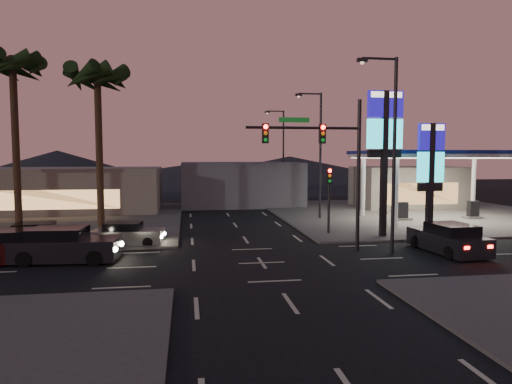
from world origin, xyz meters
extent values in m
plane|color=black|center=(0.00, 0.00, 0.00)|extent=(140.00, 140.00, 0.00)
cube|color=#47443F|center=(16.00, 16.00, 0.06)|extent=(24.00, 24.00, 0.12)
cube|color=#47443F|center=(-16.00, 16.00, 0.06)|extent=(24.00, 24.00, 0.12)
cylinder|color=silver|center=(11.00, 9.00, 2.50)|extent=(0.36, 0.36, 5.00)
cylinder|color=silver|center=(11.00, 15.00, 2.50)|extent=(0.36, 0.36, 5.00)
cylinder|color=silver|center=(21.00, 15.00, 2.50)|extent=(0.36, 0.36, 5.00)
cube|color=silver|center=(16.00, 12.00, 5.20)|extent=(12.00, 8.00, 0.50)
cube|color=white|center=(16.00, 12.00, 4.90)|extent=(11.60, 7.60, 0.06)
cube|color=navy|center=(16.00, 12.00, 5.35)|extent=(12.20, 8.20, 0.25)
cube|color=black|center=(13.00, 12.00, 0.80)|extent=(0.80, 0.50, 1.40)
cube|color=black|center=(19.00, 12.00, 0.80)|extent=(0.80, 0.50, 1.40)
cube|color=#726B5B|center=(18.00, 21.00, 2.00)|extent=(10.00, 6.00, 4.00)
cube|color=black|center=(8.50, 5.50, 4.50)|extent=(0.35, 0.35, 9.00)
cube|color=#160C84|center=(8.50, 5.50, 8.20)|extent=(2.20, 0.30, 1.60)
cube|color=white|center=(8.50, 5.50, 8.75)|extent=(1.98, 0.32, 0.35)
cube|color=#17CEE3|center=(8.50, 5.50, 6.40)|extent=(2.20, 0.30, 1.80)
cube|color=black|center=(8.50, 5.50, 5.20)|extent=(2.09, 0.28, 0.50)
cube|color=black|center=(11.00, 4.50, 3.50)|extent=(0.35, 0.35, 7.00)
cube|color=#160C84|center=(11.00, 4.50, 6.20)|extent=(1.60, 0.30, 1.60)
cube|color=white|center=(11.00, 4.50, 6.75)|extent=(1.44, 0.32, 0.35)
cube|color=#17CEE3|center=(11.00, 4.50, 4.40)|extent=(1.60, 0.30, 1.80)
cube|color=black|center=(11.00, 4.50, 3.20)|extent=(1.52, 0.28, 0.50)
cylinder|color=black|center=(5.50, 2.00, 4.00)|extent=(0.20, 0.20, 8.00)
cylinder|color=black|center=(2.50, 2.00, 6.50)|extent=(6.00, 0.14, 0.14)
cube|color=#0C3F14|center=(2.00, 2.00, 6.90)|extent=(1.60, 0.05, 0.25)
cube|color=black|center=(3.50, 2.00, 6.20)|extent=(0.32, 0.25, 1.00)
sphere|color=#FF0C07|center=(3.50, 1.85, 6.53)|extent=(0.22, 0.22, 0.22)
sphere|color=orange|center=(3.50, 1.85, 6.20)|extent=(0.20, 0.20, 0.20)
sphere|color=#0CB226|center=(3.50, 1.85, 5.87)|extent=(0.20, 0.20, 0.20)
cube|color=black|center=(0.50, 2.00, 6.20)|extent=(0.32, 0.25, 1.00)
sphere|color=#FF0C07|center=(0.50, 1.85, 6.53)|extent=(0.22, 0.22, 0.22)
sphere|color=orange|center=(0.50, 1.85, 6.20)|extent=(0.20, 0.20, 0.20)
sphere|color=#0CB226|center=(0.50, 1.85, 5.87)|extent=(0.20, 0.20, 0.20)
cylinder|color=black|center=(5.50, 7.00, 2.00)|extent=(0.16, 0.16, 4.00)
cube|color=black|center=(5.50, 7.00, 3.80)|extent=(0.32, 0.25, 1.00)
sphere|color=#FF0C07|center=(5.50, 6.85, 4.13)|extent=(0.22, 0.22, 0.22)
sphere|color=orange|center=(5.50, 6.85, 3.80)|extent=(0.20, 0.20, 0.20)
sphere|color=#0CB226|center=(5.50, 6.85, 3.47)|extent=(0.20, 0.20, 0.20)
cylinder|color=black|center=(7.00, 1.00, 5.00)|extent=(0.18, 0.18, 10.00)
cylinder|color=black|center=(6.10, 1.00, 9.90)|extent=(1.80, 0.12, 0.12)
cube|color=black|center=(5.20, 1.00, 9.80)|extent=(0.50, 0.25, 0.18)
sphere|color=#FFCC8C|center=(5.20, 1.00, 9.68)|extent=(0.20, 0.20, 0.20)
cylinder|color=black|center=(7.00, 14.00, 5.00)|extent=(0.18, 0.18, 10.00)
cylinder|color=black|center=(6.10, 14.00, 9.90)|extent=(1.80, 0.12, 0.12)
cube|color=black|center=(5.20, 14.00, 9.80)|extent=(0.50, 0.25, 0.18)
sphere|color=#FFCC8C|center=(5.20, 14.00, 9.68)|extent=(0.20, 0.20, 0.20)
cylinder|color=black|center=(7.00, 28.00, 5.00)|extent=(0.18, 0.18, 10.00)
cylinder|color=black|center=(6.10, 28.00, 9.90)|extent=(1.80, 0.12, 0.12)
cube|color=black|center=(5.20, 28.00, 9.80)|extent=(0.50, 0.25, 0.18)
sphere|color=#FFCC8C|center=(5.20, 28.00, 9.68)|extent=(0.20, 0.20, 0.20)
cylinder|color=black|center=(-9.00, 9.50, 5.10)|extent=(0.44, 0.44, 10.20)
sphere|color=black|center=(-9.00, 9.50, 10.20)|extent=(0.90, 0.90, 0.90)
cone|color=black|center=(-7.70, 9.50, 9.90)|extent=(0.90, 2.74, 1.91)
cone|color=black|center=(-8.08, 10.42, 9.90)|extent=(2.57, 2.57, 1.91)
cone|color=black|center=(-9.00, 10.80, 9.90)|extent=(2.74, 0.90, 1.91)
cone|color=black|center=(-9.92, 10.42, 9.90)|extent=(2.57, 2.57, 1.91)
cone|color=black|center=(-10.30, 9.50, 9.90)|extent=(0.90, 2.74, 1.91)
cone|color=black|center=(-9.92, 8.58, 9.90)|extent=(2.57, 2.57, 1.91)
cone|color=black|center=(-9.00, 8.20, 9.90)|extent=(2.74, 0.90, 1.91)
cone|color=black|center=(-8.08, 8.58, 9.90)|extent=(2.57, 2.57, 1.91)
cylinder|color=black|center=(-14.00, 9.50, 5.40)|extent=(0.44, 0.44, 10.80)
sphere|color=black|center=(-14.00, 9.50, 10.80)|extent=(0.90, 0.90, 0.90)
cone|color=black|center=(-12.70, 9.50, 10.50)|extent=(0.90, 2.74, 1.91)
cone|color=black|center=(-13.08, 10.42, 10.50)|extent=(2.57, 2.57, 1.91)
cone|color=black|center=(-14.00, 10.80, 10.50)|extent=(2.74, 0.90, 1.91)
cone|color=black|center=(-14.92, 10.42, 10.50)|extent=(2.57, 2.57, 1.91)
cone|color=black|center=(-14.00, 8.20, 10.50)|extent=(2.74, 0.90, 1.91)
cone|color=black|center=(-13.08, 8.58, 10.50)|extent=(2.57, 2.57, 1.91)
cube|color=#726B5B|center=(-14.00, 22.00, 2.00)|extent=(16.00, 8.00, 4.00)
cube|color=#4C4C51|center=(2.00, 26.00, 2.20)|extent=(12.00, 9.00, 4.40)
cone|color=black|center=(-25.00, 60.00, 3.00)|extent=(40.00, 40.00, 6.00)
cone|color=black|center=(15.00, 60.00, 2.50)|extent=(50.00, 50.00, 5.00)
cone|color=black|center=(0.00, 60.00, 2.00)|extent=(60.00, 60.00, 4.00)
cube|color=black|center=(-9.24, 1.69, 0.61)|extent=(5.05, 2.42, 1.00)
cube|color=black|center=(-9.57, 1.72, 1.28)|extent=(2.59, 2.07, 0.73)
cylinder|color=black|center=(-7.61, 2.52, 0.36)|extent=(0.73, 0.32, 0.71)
cylinder|color=black|center=(-7.75, 0.63, 0.36)|extent=(0.73, 0.32, 0.71)
cylinder|color=black|center=(-10.72, 2.75, 0.36)|extent=(0.73, 0.32, 0.71)
cylinder|color=black|center=(-10.86, 0.86, 0.36)|extent=(0.73, 0.32, 0.71)
sphere|color=#FFF2BF|center=(-6.74, 2.18, 0.69)|extent=(0.25, 0.25, 0.25)
sphere|color=#FFF2BF|center=(-6.83, 0.84, 0.69)|extent=(0.25, 0.25, 0.25)
cube|color=#FF140A|center=(-11.64, 2.54, 0.78)|extent=(0.11, 0.28, 0.16)
cube|color=#FF140A|center=(-11.73, 1.20, 0.78)|extent=(0.11, 0.28, 0.16)
cube|color=black|center=(-10.81, 1.88, 0.59)|extent=(4.83, 2.28, 0.96)
cube|color=black|center=(-11.13, 1.86, 1.23)|extent=(2.47, 1.97, 0.70)
cylinder|color=black|center=(-9.38, 2.89, 0.34)|extent=(0.70, 0.30, 0.69)
cylinder|color=black|center=(-9.26, 1.07, 0.34)|extent=(0.70, 0.30, 0.69)
cylinder|color=black|center=(-12.37, 2.69, 0.34)|extent=(0.70, 0.30, 0.69)
sphere|color=#FFF2BF|center=(-8.50, 2.68, 0.66)|extent=(0.24, 0.24, 0.24)
sphere|color=#FFF2BF|center=(-8.42, 1.39, 0.66)|extent=(0.24, 0.24, 0.24)
cube|color=slate|center=(-6.80, 5.47, 0.49)|extent=(4.05, 2.06, 0.80)
cube|color=black|center=(-7.07, 5.50, 1.02)|extent=(2.10, 1.71, 0.57)
cylinder|color=black|center=(-5.49, 6.07, 0.28)|extent=(0.59, 0.27, 0.57)
cylinder|color=black|center=(-5.66, 4.58, 0.28)|extent=(0.59, 0.27, 0.57)
cylinder|color=black|center=(-7.95, 6.35, 0.28)|extent=(0.59, 0.27, 0.57)
cylinder|color=black|center=(-8.12, 4.86, 0.28)|extent=(0.59, 0.27, 0.57)
sphere|color=#FFF2BF|center=(-4.81, 5.78, 0.55)|extent=(0.19, 0.19, 0.19)
sphere|color=#FFF2BF|center=(-4.93, 4.72, 0.55)|extent=(0.19, 0.19, 0.19)
cube|color=#FF140A|center=(-8.68, 6.21, 0.62)|extent=(0.10, 0.23, 0.12)
cube|color=#FF140A|center=(-8.80, 5.16, 0.62)|extent=(0.10, 0.23, 0.12)
cube|color=black|center=(-11.59, 5.66, 0.51)|extent=(4.22, 2.13, 0.83)
cube|color=black|center=(-11.87, 5.63, 1.06)|extent=(2.18, 1.78, 0.60)
cylinder|color=black|center=(-10.39, 6.58, 0.30)|extent=(0.61, 0.28, 0.59)
cylinder|color=black|center=(-10.22, 5.02, 0.30)|extent=(0.61, 0.28, 0.59)
cylinder|color=black|center=(-12.96, 6.30, 0.30)|extent=(0.61, 0.28, 0.59)
cylinder|color=black|center=(-12.79, 4.74, 0.30)|extent=(0.61, 0.28, 0.59)
sphere|color=#FFF2BF|center=(-9.63, 6.43, 0.57)|extent=(0.20, 0.20, 0.20)
sphere|color=#FFF2BF|center=(-9.52, 5.33, 0.57)|extent=(0.20, 0.20, 0.20)
cube|color=#FF140A|center=(-13.67, 5.99, 0.65)|extent=(0.10, 0.24, 0.13)
cube|color=black|center=(10.00, 0.84, 0.58)|extent=(2.29, 4.80, 0.96)
cube|color=black|center=(10.02, 0.52, 1.22)|extent=(1.97, 2.46, 0.69)
cylinder|color=black|center=(8.99, 2.26, 0.34)|extent=(0.30, 0.70, 0.68)
cylinder|color=black|center=(10.80, 2.39, 0.34)|extent=(0.30, 0.70, 0.68)
cylinder|color=black|center=(9.20, -0.70, 0.34)|extent=(0.30, 0.70, 0.68)
cylinder|color=black|center=(11.01, -0.58, 0.34)|extent=(0.30, 0.70, 0.68)
cube|color=#FF140A|center=(9.53, -1.53, 0.74)|extent=(0.27, 0.10, 0.15)
cube|color=#FF140A|center=(10.80, -1.44, 0.74)|extent=(0.27, 0.10, 0.15)
camera|label=1|loc=(-3.47, -20.97, 5.05)|focal=32.00mm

